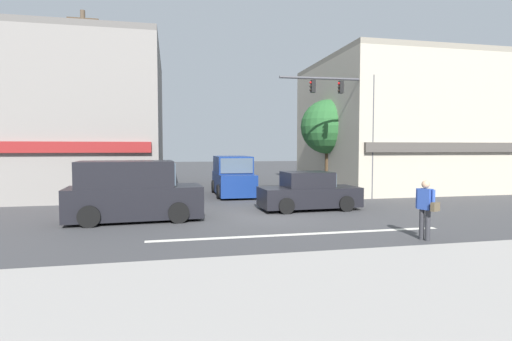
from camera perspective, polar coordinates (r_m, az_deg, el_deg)
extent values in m
plane|color=#3D3D3F|center=(15.39, 2.25, -6.37)|extent=(120.00, 120.00, 0.00)
cube|color=silver|center=(12.09, 6.45, -9.02)|extent=(9.00, 0.24, 0.01)
cube|color=#9E9993|center=(7.68, 18.96, -15.86)|extent=(40.00, 5.00, 0.16)
cube|color=gray|center=(26.08, -27.52, 5.99)|extent=(12.62, 11.91, 7.97)
cube|color=maroon|center=(20.26, -31.93, 2.84)|extent=(11.99, 0.24, 0.50)
cube|color=#635F5B|center=(26.62, -27.76, 14.91)|extent=(12.62, 11.91, 0.30)
cube|color=#B7AD99|center=(27.42, 19.82, 5.73)|extent=(10.59, 9.87, 7.70)
cube|color=#4C4742|center=(23.27, 26.35, 2.99)|extent=(10.06, 0.24, 0.50)
cube|color=gray|center=(27.90, 19.98, 13.97)|extent=(10.59, 9.87, 0.30)
cylinder|color=#4C3823|center=(24.28, 10.17, 0.22)|extent=(0.32, 0.32, 2.62)
sphere|color=#28602D|center=(24.28, 10.23, 6.17)|extent=(3.24, 3.24, 3.24)
cylinder|color=brown|center=(20.78, -23.25, 8.31)|extent=(0.22, 0.22, 9.00)
cube|color=#473828|center=(21.55, -23.51, 19.23)|extent=(1.40, 0.12, 0.10)
cylinder|color=#47474C|center=(20.92, 16.26, 4.57)|extent=(0.18, 0.18, 6.20)
cylinder|color=#47474C|center=(20.24, 10.15, 12.81)|extent=(4.80, 0.29, 0.12)
cube|color=black|center=(20.44, 12.07, 11.56)|extent=(0.21, 0.25, 0.60)
sphere|color=red|center=(20.42, 11.75, 12.09)|extent=(0.12, 0.12, 0.12)
sphere|color=black|center=(20.39, 11.75, 11.59)|extent=(0.12, 0.12, 0.12)
sphere|color=black|center=(20.37, 11.74, 11.09)|extent=(0.12, 0.12, 0.12)
cube|color=black|center=(19.95, 8.15, 11.81)|extent=(0.21, 0.25, 0.60)
sphere|color=red|center=(19.94, 7.82, 12.34)|extent=(0.12, 0.12, 0.12)
sphere|color=black|center=(19.91, 7.82, 11.83)|extent=(0.12, 0.12, 0.12)
sphere|color=black|center=(19.88, 7.81, 11.32)|extent=(0.12, 0.12, 0.12)
cube|color=black|center=(16.78, 7.59, -3.73)|extent=(4.15, 1.83, 0.80)
cube|color=black|center=(16.67, 7.29, -1.28)|extent=(1.95, 1.62, 0.64)
cube|color=#475666|center=(17.05, 10.33, -1.21)|extent=(0.11, 1.44, 0.54)
cylinder|color=black|center=(18.08, 10.34, -3.95)|extent=(0.65, 0.20, 0.64)
cylinder|color=black|center=(16.56, 12.78, -4.64)|extent=(0.65, 0.20, 0.64)
cylinder|color=black|center=(17.19, 2.58, -4.27)|extent=(0.65, 0.20, 0.64)
cylinder|color=black|center=(15.59, 4.38, -5.06)|extent=(0.65, 0.20, 0.64)
cube|color=black|center=(14.77, -16.82, -4.31)|extent=(4.70, 2.10, 1.10)
cube|color=black|center=(14.69, -18.06, -0.45)|extent=(3.30, 1.98, 0.90)
cube|color=#475666|center=(14.70, -11.74, -0.36)|extent=(0.15, 1.66, 0.76)
cylinder|color=black|center=(15.76, -11.52, -4.88)|extent=(0.73, 0.24, 0.72)
cylinder|color=black|center=(13.94, -10.99, -5.93)|extent=(0.73, 0.24, 0.72)
cylinder|color=black|center=(15.82, -21.92, -5.02)|extent=(0.73, 0.24, 0.72)
cylinder|color=black|center=(14.02, -22.76, -6.08)|extent=(0.73, 0.24, 0.72)
cube|color=navy|center=(21.67, -3.30, -1.80)|extent=(1.90, 4.62, 1.10)
cube|color=navy|center=(21.90, -3.42, 0.87)|extent=(1.84, 3.22, 0.90)
cube|color=#475666|center=(20.30, -2.78, 0.69)|extent=(1.66, 0.08, 0.76)
cylinder|color=black|center=(20.45, -0.17, -2.95)|extent=(0.21, 0.72, 0.72)
cylinder|color=black|center=(20.17, -5.31, -3.05)|extent=(0.21, 0.72, 0.72)
cylinder|color=black|center=(23.24, -1.55, -2.21)|extent=(0.21, 0.72, 0.72)
cylinder|color=black|center=(23.00, -6.07, -2.28)|extent=(0.21, 0.72, 0.72)
cylinder|color=#333338|center=(12.21, 22.60, -7.10)|extent=(0.14, 0.14, 0.86)
cylinder|color=#333338|center=(12.11, 23.32, -7.20)|extent=(0.14, 0.14, 0.86)
cube|color=#2D4CA5|center=(12.05, 23.03, -3.78)|extent=(0.34, 0.42, 0.58)
sphere|color=tan|center=(12.01, 23.08, -1.84)|extent=(0.22, 0.22, 0.22)
cylinder|color=#2D4CA5|center=(12.18, 22.08, -3.69)|extent=(0.09, 0.09, 0.56)
cylinder|color=#2D4CA5|center=(11.93, 24.01, -3.87)|extent=(0.09, 0.09, 0.56)
cube|color=brown|center=(11.88, 24.23, -4.75)|extent=(0.30, 0.22, 0.24)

